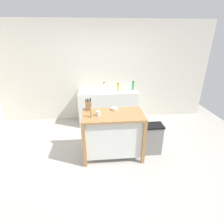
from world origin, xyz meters
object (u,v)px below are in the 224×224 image
(knife_block, at_px, (89,106))
(bowl_ceramic_small, at_px, (115,109))
(pepper_grinder, at_px, (91,112))
(sink_faucet, at_px, (107,85))
(kitchen_island, at_px, (113,133))
(drinking_cup, at_px, (98,113))
(bottle_spray_cleaner, at_px, (133,86))
(trash_bin, at_px, (153,139))
(bottle_dish_soap, at_px, (104,86))
(bottle_hand_soap, at_px, (118,87))

(knife_block, height_order, bowl_ceramic_small, knife_block)
(pepper_grinder, bearing_deg, sink_faucet, 76.86)
(kitchen_island, bearing_deg, drinking_cup, -169.06)
(knife_block, bearing_deg, bottle_spray_cleaner, 48.71)
(trash_bin, bearing_deg, knife_block, 171.43)
(kitchen_island, xyz_separation_m, pepper_grinder, (-0.39, -0.09, 0.49))
(bottle_spray_cleaner, bearing_deg, drinking_cup, -121.39)
(bowl_ceramic_small, bearing_deg, bottle_dish_soap, 95.68)
(sink_faucet, height_order, bottle_dish_soap, sink_faucet)
(bottle_hand_soap, bearing_deg, trash_bin, -68.92)
(kitchen_island, height_order, bowl_ceramic_small, bowl_ceramic_small)
(bottle_dish_soap, bearing_deg, trash_bin, -59.70)
(sink_faucet, bearing_deg, trash_bin, -63.27)
(knife_block, height_order, pepper_grinder, knife_block)
(trash_bin, xyz_separation_m, sink_faucet, (-0.80, 1.58, 0.70))
(bottle_dish_soap, bearing_deg, kitchen_island, -86.87)
(sink_faucet, bearing_deg, kitchen_island, -90.34)
(drinking_cup, bearing_deg, trash_bin, 4.21)
(trash_bin, height_order, bottle_spray_cleaner, bottle_spray_cleaner)
(bottle_hand_soap, bearing_deg, drinking_cup, -110.08)
(sink_faucet, bearing_deg, knife_block, -108.11)
(drinking_cup, bearing_deg, bottle_hand_soap, 69.92)
(drinking_cup, bearing_deg, knife_block, 123.68)
(kitchen_island, bearing_deg, bowl_ceramic_small, 74.42)
(kitchen_island, bearing_deg, pepper_grinder, -166.45)
(pepper_grinder, xyz_separation_m, trash_bin, (1.19, 0.12, -0.68))
(knife_block, relative_size, bowl_ceramic_small, 1.75)
(bowl_ceramic_small, distance_m, drinking_cup, 0.40)
(trash_bin, bearing_deg, pepper_grinder, -174.22)
(kitchen_island, height_order, knife_block, knife_block)
(bowl_ceramic_small, distance_m, bottle_hand_soap, 1.26)
(knife_block, relative_size, bottle_hand_soap, 1.15)
(kitchen_island, distance_m, bowl_ceramic_small, 0.47)
(pepper_grinder, bearing_deg, trash_bin, 5.78)
(pepper_grinder, xyz_separation_m, bottle_spray_cleaner, (1.06, 1.58, 0.02))
(sink_faucet, bearing_deg, drinking_cup, -99.48)
(knife_block, relative_size, bottle_dish_soap, 1.19)
(kitchen_island, distance_m, pepper_grinder, 0.63)
(bottle_spray_cleaner, distance_m, bottle_dish_soap, 0.76)
(knife_block, distance_m, pepper_grinder, 0.31)
(kitchen_island, height_order, trash_bin, kitchen_island)
(trash_bin, distance_m, sink_faucet, 1.90)
(pepper_grinder, relative_size, bottle_hand_soap, 0.89)
(knife_block, distance_m, bottle_hand_soap, 1.40)
(bottle_dish_soap, bearing_deg, bottle_spray_cleaner, -4.54)
(drinking_cup, relative_size, trash_bin, 0.14)
(bottle_spray_cleaner, bearing_deg, bottle_hand_soap, -169.80)
(bottle_dish_soap, bearing_deg, sink_faucet, 31.29)
(knife_block, xyz_separation_m, trash_bin, (1.25, -0.19, -0.68))
(kitchen_island, relative_size, knife_block, 4.65)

